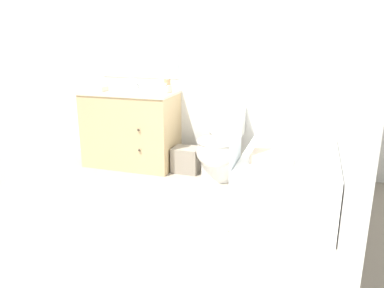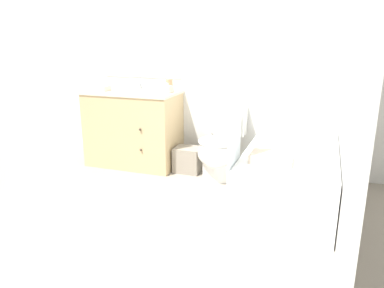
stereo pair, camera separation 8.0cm
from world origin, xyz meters
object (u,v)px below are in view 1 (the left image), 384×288
Objects in this scene: vanity_cabinet at (131,128)px; bath_towel_folded at (273,157)px; bathtub at (290,174)px; bath_mat at (206,199)px; sink_faucet at (137,86)px; tissue_box at (164,89)px; soap_dispenser at (167,85)px; hand_towel_folded at (96,88)px; toilet at (219,146)px; wastebasket at (186,160)px.

bath_towel_folded is at bearing -27.39° from vanity_cabinet.
bathtub is at bearing 73.03° from bath_towel_folded.
bath_mat is (-0.70, -0.21, -0.24)m from bathtub.
sink_faucet is at bearing 141.05° from bath_mat.
tissue_box is 0.06m from soap_dispenser.
bathtub is 5.96× the size of hand_towel_folded.
bathtub is (1.75, -0.64, -0.62)m from sink_faucet.
hand_towel_folded is (-2.10, 0.34, 0.61)m from bathtub.
wastebasket is (-0.36, 0.05, -0.20)m from toilet.
tissue_box reaches higher than toilet.
bath_mat is (1.40, -0.55, -0.85)m from hand_towel_folded.
tissue_box is at bearing -0.13° from vanity_cabinet.
hand_towel_folded reaches higher than bathtub.
soap_dispenser is 0.70× the size of hand_towel_folded.
sink_faucet is 0.85× the size of soap_dispenser.
bathtub is at bearing -18.59° from tissue_box.
sink_faucet is at bearing 41.10° from hand_towel_folded.
wastebasket is (-1.10, 0.42, -0.11)m from bathtub.
toilet is 0.83m from bathtub.
bathtub is 1.56m from soap_dispenser.
bath_mat is at bearing 162.84° from bath_towel_folded.
sink_faucet is 0.17× the size of toilet.
sink_faucet is 1.96m from bath_towel_folded.
sink_faucet is 0.45× the size of bath_towel_folded.
tissue_box is at bearing -24.81° from sink_faucet.
tissue_box reaches higher than hand_towel_folded.
vanity_cabinet is 1.82m from bathtub.
bath_towel_folded reaches higher than wastebasket.
soap_dispenser is (-1.33, 0.49, 0.66)m from bathtub.
tissue_box is at bearing 8.66° from hand_towel_folded.
bath_towel_folded is at bearing -51.21° from toilet.
bathtub is (1.75, -0.45, -0.18)m from vanity_cabinet.
soap_dispenser is (-0.59, 0.12, 0.58)m from toilet.
bath_towel_folded is at bearing -32.29° from sink_faucet.
wastebasket is 0.78m from tissue_box.
vanity_cabinet is 6.04× the size of soap_dispenser.
soap_dispenser is 0.53× the size of bath_towel_folded.
toilet is 1.00m from bath_towel_folded.
soap_dispenser reaches higher than bath_mat.
soap_dispenser is (0.42, -0.15, 0.04)m from sink_faucet.
hand_towel_folded is at bearing 158.46° from bath_mat.
sink_faucet reaches higher than tissue_box.
sink_faucet is 0.45m from tissue_box.
wastebasket is 0.76m from bath_mat.
toilet is 6.21× the size of tissue_box.
soap_dispenser reaches higher than toilet.
sink_faucet is at bearing 165.30° from toilet.
soap_dispenser is 1.55m from bath_towel_folded.
vanity_cabinet is 4.20× the size of hand_towel_folded.
vanity_cabinet is 0.64m from soap_dispenser.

